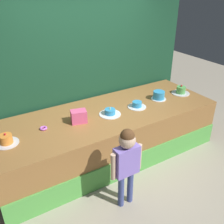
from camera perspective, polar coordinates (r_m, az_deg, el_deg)
The scene contains 11 objects.
ground_plane at distance 4.00m, azimuth 3.87°, elevation -14.00°, with size 12.00×12.00×0.00m, color #ADA38E.
stage_platform at distance 4.19m, azimuth -0.94°, elevation -4.98°, with size 3.61×1.30×0.80m.
curtain_backdrop at distance 4.38m, azimuth -6.08°, elevation 10.54°, with size 3.98×0.08×2.76m, color #19472D.
child_figure at distance 3.11m, azimuth 3.32°, elevation -10.38°, with size 0.44×0.20×1.15m.
pink_box at distance 3.71m, azimuth -7.51°, elevation -1.00°, with size 0.22×0.15×0.19m, color #F05A8E.
donut at distance 3.67m, azimuth -15.20°, elevation -3.55°, with size 0.11×0.11×0.03m, color #CC66D8.
cake_far_left at distance 3.50m, azimuth -22.76°, elevation -5.83°, with size 0.30×0.30×0.15m.
cake_left at distance 3.91m, azimuth -0.46°, elevation -0.09°, with size 0.34×0.34×0.14m.
cake_center at distance 4.16m, azimuth 5.65°, elevation 1.61°, with size 0.30×0.30×0.10m.
cake_right at distance 4.49m, azimuth 10.50°, elevation 3.71°, with size 0.26×0.26×0.15m.
cake_far_right at distance 4.82m, azimuth 15.26°, elevation 4.68°, with size 0.33×0.33×0.17m.
Camera 1 is at (-1.77, -2.41, 2.66)m, focal length 40.53 mm.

